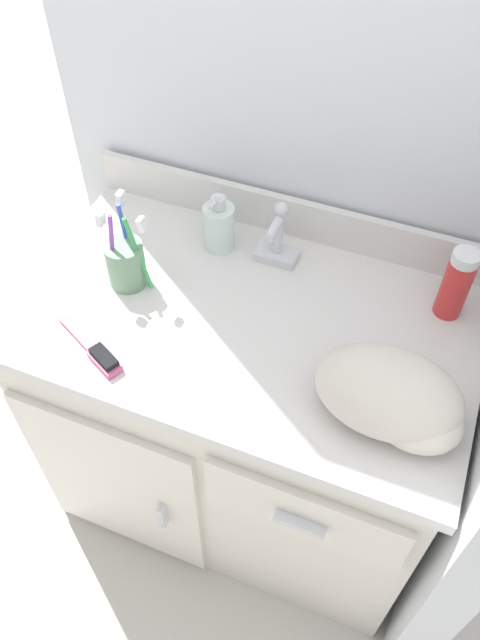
{
  "coord_description": "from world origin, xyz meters",
  "views": [
    {
      "loc": [
        0.29,
        -0.75,
        1.67
      ],
      "look_at": [
        0.0,
        -0.03,
        0.76
      ],
      "focal_mm": 35.0,
      "sensor_mm": 36.0,
      "label": 1
    }
  ],
  "objects_px": {
    "shaving_cream_can": "(456,284)",
    "hand_towel": "(395,398)",
    "soap_dispenser": "(219,226)",
    "toothbrush_cup": "(126,261)",
    "hairbrush": "(96,351)"
  },
  "relations": [
    {
      "from": "soap_dispenser",
      "to": "hand_towel",
      "type": "bearing_deg",
      "value": -32.79
    },
    {
      "from": "shaving_cream_can",
      "to": "hairbrush",
      "type": "relative_size",
      "value": 0.89
    },
    {
      "from": "hand_towel",
      "to": "shaving_cream_can",
      "type": "bearing_deg",
      "value": 79.94
    },
    {
      "from": "shaving_cream_can",
      "to": "soap_dispenser",
      "type": "bearing_deg",
      "value": 179.18
    },
    {
      "from": "shaving_cream_can",
      "to": "hand_towel",
      "type": "bearing_deg",
      "value": -100.06
    },
    {
      "from": "hand_towel",
      "to": "hairbrush",
      "type": "bearing_deg",
      "value": -171.84
    },
    {
      "from": "shaving_cream_can",
      "to": "hairbrush",
      "type": "xyz_separation_m",
      "value": [
        -0.59,
        -0.36,
        -0.07
      ]
    },
    {
      "from": "toothbrush_cup",
      "to": "shaving_cream_can",
      "type": "xyz_separation_m",
      "value": [
        0.62,
        0.16,
        0.02
      ]
    },
    {
      "from": "toothbrush_cup",
      "to": "hand_towel",
      "type": "distance_m",
      "value": 0.59
    },
    {
      "from": "shaving_cream_can",
      "to": "hand_towel",
      "type": "height_order",
      "value": "shaving_cream_can"
    },
    {
      "from": "shaving_cream_can",
      "to": "hand_towel",
      "type": "relative_size",
      "value": 0.6
    },
    {
      "from": "soap_dispenser",
      "to": "hairbrush",
      "type": "bearing_deg",
      "value": -104.53
    },
    {
      "from": "hand_towel",
      "to": "toothbrush_cup",
      "type": "bearing_deg",
      "value": 168.5
    },
    {
      "from": "toothbrush_cup",
      "to": "soap_dispenser",
      "type": "height_order",
      "value": "toothbrush_cup"
    },
    {
      "from": "soap_dispenser",
      "to": "shaving_cream_can",
      "type": "bearing_deg",
      "value": -0.82
    }
  ]
}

